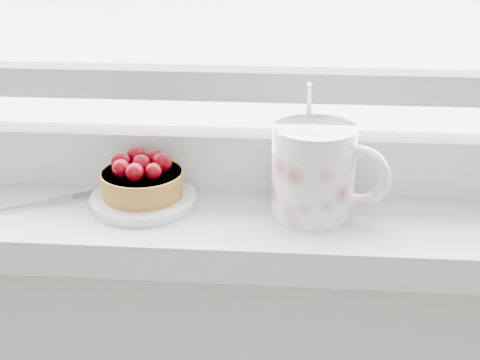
# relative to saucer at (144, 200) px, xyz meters

# --- Properties ---
(saucer) EXTENTS (0.12, 0.12, 0.01)m
(saucer) POSITION_rel_saucer_xyz_m (0.00, 0.00, 0.00)
(saucer) COLOR white
(saucer) RESTS_ON windowsill
(raspberry_tart) EXTENTS (0.10, 0.10, 0.05)m
(raspberry_tart) POSITION_rel_saucer_xyz_m (-0.00, 0.00, 0.03)
(raspberry_tart) COLOR #905E1F
(raspberry_tart) RESTS_ON saucer
(floral_mug) EXTENTS (0.14, 0.12, 0.15)m
(floral_mug) POSITION_rel_saucer_xyz_m (0.20, -0.01, 0.05)
(floral_mug) COLOR white
(floral_mug) RESTS_ON windowsill
(fork) EXTENTS (0.16, 0.10, 0.00)m
(fork) POSITION_rel_saucer_xyz_m (-0.14, -0.02, -0.00)
(fork) COLOR silver
(fork) RESTS_ON windowsill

